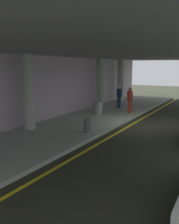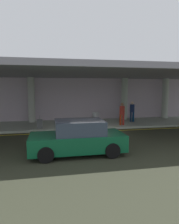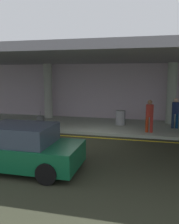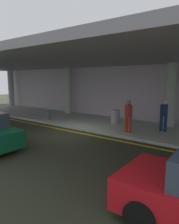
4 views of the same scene
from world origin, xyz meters
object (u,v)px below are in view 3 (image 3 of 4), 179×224
(person_waiting_for_ride, at_px, (175,111))
(car_dark_green, at_px, (19,148))
(support_column_center, at_px, (171,93))
(trash_bin_steel, at_px, (120,118))
(traveler_with_luggage, at_px, (150,114))
(suitcase_upright_primary, at_px, (41,121))
(support_column_left_mid, at_px, (48,91))

(person_waiting_for_ride, bearing_deg, car_dark_green, -35.28)
(car_dark_green, height_order, person_waiting_for_ride, person_waiting_for_ride)
(support_column_center, distance_m, trash_bin_steel, 3.46)
(support_column_center, xyz_separation_m, traveler_with_luggage, (-1.26, -2.80, -0.86))
(suitcase_upright_primary, relative_size, trash_bin_steel, 1.06)
(person_waiting_for_ride, distance_m, suitcase_upright_primary, 7.54)
(support_column_center, relative_size, suitcase_upright_primary, 4.06)
(support_column_left_mid, height_order, traveler_with_luggage, support_column_left_mid)
(car_dark_green, xyz_separation_m, traveler_with_luggage, (4.15, 5.60, 0.40))
(traveler_with_luggage, relative_size, person_waiting_for_ride, 1.00)
(support_column_left_mid, height_order, trash_bin_steel, support_column_left_mid)
(suitcase_upright_primary, bearing_deg, support_column_center, 17.16)
(support_column_center, xyz_separation_m, trash_bin_steel, (-2.91, -1.24, -1.40))
(trash_bin_steel, bearing_deg, suitcase_upright_primary, -159.45)
(traveler_with_luggage, bearing_deg, support_column_left_mid, 88.87)
(person_waiting_for_ride, bearing_deg, support_column_left_mid, -96.95)
(support_column_left_mid, relative_size, person_waiting_for_ride, 2.17)
(support_column_center, bearing_deg, car_dark_green, -122.76)
(traveler_with_luggage, distance_m, trash_bin_steel, 2.34)
(support_column_left_mid, bearing_deg, car_dark_green, -72.83)
(support_column_center, distance_m, traveler_with_luggage, 3.19)
(person_waiting_for_ride, relative_size, suitcase_upright_primary, 1.87)
(support_column_center, distance_m, suitcase_upright_primary, 7.95)
(person_waiting_for_ride, bearing_deg, suitcase_upright_primary, -75.97)
(car_dark_green, distance_m, trash_bin_steel, 7.59)
(car_dark_green, bearing_deg, person_waiting_for_ride, -131.48)
(car_dark_green, distance_m, suitcase_upright_primary, 5.84)
(support_column_left_mid, xyz_separation_m, traveler_with_luggage, (6.74, -2.80, -0.86))
(support_column_center, relative_size, trash_bin_steel, 4.29)
(support_column_left_mid, bearing_deg, trash_bin_steel, -13.65)
(suitcase_upright_primary, height_order, trash_bin_steel, suitcase_upright_primary)
(support_column_left_mid, height_order, person_waiting_for_ride, support_column_left_mid)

